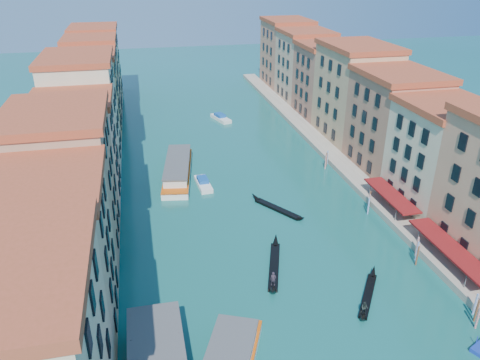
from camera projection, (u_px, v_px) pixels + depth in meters
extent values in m
cube|color=tan|center=(50.00, 261.00, 48.46)|extent=(12.00, 15.00, 17.00)
cube|color=#9B4121|center=(33.00, 183.00, 44.58)|extent=(12.80, 15.40, 1.00)
cube|color=#9D775B|center=(66.00, 186.00, 62.12)|extent=(12.00, 17.00, 19.00)
cube|color=#9B4121|center=(53.00, 113.00, 57.82)|extent=(12.80, 17.40, 1.00)
cube|color=#E2A78B|center=(78.00, 152.00, 76.32)|extent=(12.00, 14.00, 16.50)
cube|color=#9B4121|center=(69.00, 100.00, 72.55)|extent=(12.80, 14.40, 1.00)
cube|color=#C1B999|center=(84.00, 113.00, 89.67)|extent=(12.00, 18.00, 20.00)
cube|color=#9B4121|center=(75.00, 57.00, 85.15)|extent=(12.80, 18.40, 1.00)
cube|color=tan|center=(90.00, 96.00, 105.18)|extent=(12.00, 16.00, 17.50)
cube|color=#9B4121|center=(85.00, 54.00, 101.20)|extent=(12.80, 16.40, 1.00)
cube|color=#A27C5E|center=(94.00, 78.00, 118.63)|extent=(12.00, 15.00, 18.50)
cube|color=#9B4121|center=(89.00, 38.00, 114.43)|extent=(12.80, 15.40, 1.00)
cube|color=beige|center=(97.00, 64.00, 132.62)|extent=(12.00, 17.00, 19.00)
cube|color=#9B4121|center=(93.00, 28.00, 128.31)|extent=(12.80, 17.40, 1.00)
cube|color=beige|center=(441.00, 160.00, 73.15)|extent=(12.00, 14.00, 16.50)
cube|color=#9B4121|center=(452.00, 106.00, 69.38)|extent=(12.80, 14.40, 1.00)
cube|color=#A3674C|center=(394.00, 125.00, 86.05)|extent=(12.00, 16.00, 18.00)
cube|color=#9B4121|center=(401.00, 74.00, 81.96)|extent=(12.80, 16.40, 1.00)
cube|color=tan|center=(354.00, 96.00, 100.60)|extent=(12.00, 18.00, 20.00)
cube|color=#9B4121|center=(360.00, 46.00, 96.08)|extent=(12.80, 18.40, 1.00)
cube|color=#A8664F|center=(325.00, 83.00, 115.67)|extent=(12.00, 15.00, 17.50)
cube|color=#9B4121|center=(328.00, 45.00, 111.69)|extent=(12.80, 15.40, 1.00)
cube|color=tan|center=(304.00, 68.00, 129.12)|extent=(12.00, 16.00, 18.50)
cube|color=#9B4121|center=(306.00, 32.00, 124.92)|extent=(12.80, 16.40, 1.00)
cube|color=#BD7556|center=(286.00, 55.00, 143.44)|extent=(12.00, 17.00, 19.50)
cube|color=#9B4121|center=(287.00, 20.00, 139.03)|extent=(12.80, 17.40, 1.00)
cube|color=gray|center=(326.00, 150.00, 97.84)|extent=(4.00, 140.00, 1.00)
cube|color=maroon|center=(451.00, 249.00, 60.23)|extent=(3.20, 15.30, 0.25)
cylinder|color=#4E4E50|center=(465.00, 284.00, 56.11)|extent=(0.12, 0.12, 3.00)
cylinder|color=#4E4E50|center=(418.00, 239.00, 65.10)|extent=(0.12, 0.12, 3.00)
cube|color=maroon|center=(391.00, 195.00, 73.89)|extent=(3.20, 12.60, 0.25)
cylinder|color=#4E4E50|center=(395.00, 217.00, 70.56)|extent=(0.12, 0.12, 3.00)
cylinder|color=#4E4E50|center=(370.00, 192.00, 77.96)|extent=(0.12, 0.12, 3.00)
cylinder|color=#58301E|center=(478.00, 319.00, 50.99)|extent=(0.24, 0.24, 3.20)
cylinder|color=#58301E|center=(476.00, 312.00, 51.99)|extent=(0.24, 0.24, 3.20)
cylinder|color=#58301E|center=(475.00, 305.00, 52.99)|extent=(0.24, 0.24, 3.20)
cylinder|color=#58301E|center=(417.00, 257.00, 61.56)|extent=(0.24, 0.24, 3.20)
cylinder|color=#58301E|center=(417.00, 252.00, 62.56)|extent=(0.24, 0.24, 3.20)
cylinder|color=#58301E|center=(417.00, 247.00, 63.56)|extent=(0.24, 0.24, 3.20)
cylinder|color=#58301E|center=(368.00, 207.00, 73.90)|extent=(0.24, 0.24, 3.20)
cylinder|color=#58301E|center=(369.00, 203.00, 74.90)|extent=(0.24, 0.24, 3.20)
cylinder|color=#58301E|center=(370.00, 200.00, 75.90)|extent=(0.24, 0.24, 3.20)
cylinder|color=#58301E|center=(325.00, 163.00, 89.76)|extent=(0.24, 0.24, 3.20)
cylinder|color=#58301E|center=(326.00, 160.00, 90.76)|extent=(0.24, 0.24, 3.20)
cylinder|color=#58301E|center=(327.00, 158.00, 91.76)|extent=(0.24, 0.24, 3.20)
cylinder|color=#58301E|center=(131.00, 355.00, 46.41)|extent=(0.24, 0.24, 3.20)
cube|color=white|center=(178.00, 172.00, 87.38)|extent=(7.57, 20.61, 1.21)
cube|color=silver|center=(178.00, 166.00, 86.82)|extent=(6.46, 16.55, 1.61)
cube|color=#4E4E50|center=(177.00, 161.00, 86.41)|extent=(6.83, 17.09, 0.25)
cube|color=#D0510C|center=(178.00, 170.00, 87.15)|extent=(7.62, 20.61, 0.25)
cube|color=black|center=(274.00, 266.00, 61.45)|extent=(4.35, 10.00, 0.51)
cone|color=black|center=(276.00, 240.00, 66.31)|extent=(1.67, 2.46, 1.89)
cone|color=black|center=(273.00, 292.00, 56.26)|extent=(1.55, 2.09, 1.66)
imported|color=#2F252F|center=(273.00, 279.00, 57.10)|extent=(0.82, 0.66, 1.94)
cube|color=black|center=(368.00, 296.00, 56.16)|extent=(5.59, 7.53, 0.42)
cone|color=black|center=(373.00, 271.00, 59.93)|extent=(1.75, 2.03, 1.57)
cone|color=black|center=(362.00, 319.00, 52.13)|extent=(1.57, 1.76, 1.38)
imported|color=#212A26|center=(364.00, 308.00, 52.76)|extent=(0.99, 0.95, 1.61)
cube|color=black|center=(277.00, 209.00, 75.53)|extent=(5.73, 8.09, 0.45)
cone|color=black|center=(255.00, 197.00, 78.52)|extent=(1.83, 2.16, 1.66)
cone|color=black|center=(302.00, 218.00, 72.25)|extent=(1.64, 1.87, 1.47)
cube|color=white|center=(203.00, 184.00, 83.40)|extent=(2.55, 6.80, 0.76)
cube|color=#124997|center=(203.00, 180.00, 83.53)|extent=(1.91, 2.97, 0.67)
cube|color=silver|center=(221.00, 119.00, 117.21)|extent=(4.39, 7.65, 0.83)
cube|color=#124997|center=(220.00, 115.00, 117.31)|extent=(2.73, 3.55, 0.73)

